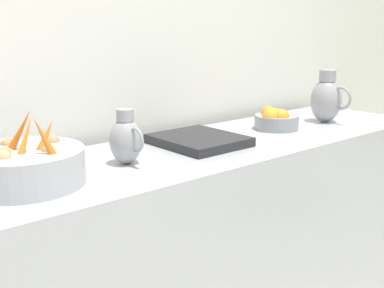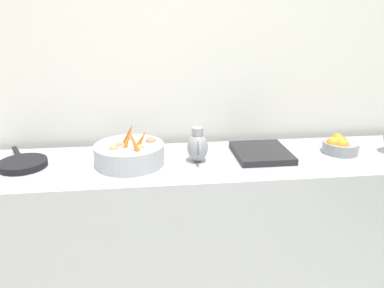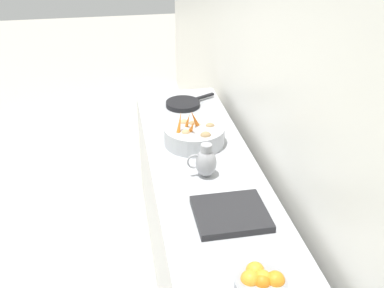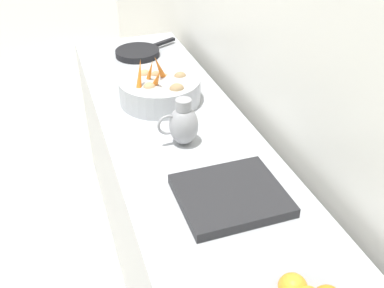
# 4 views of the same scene
# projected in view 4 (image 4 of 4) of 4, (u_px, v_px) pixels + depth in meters

# --- Properties ---
(prep_counter) EXTENTS (0.60, 2.78, 0.89)m
(prep_counter) POSITION_uv_depth(u_px,v_px,m) (199.00, 250.00, 1.84)
(prep_counter) COLOR #ADAFB5
(prep_counter) RESTS_ON ground_plane
(vegetable_colander) EXTENTS (0.37, 0.37, 0.24)m
(vegetable_colander) POSITION_uv_depth(u_px,v_px,m) (160.00, 90.00, 1.97)
(vegetable_colander) COLOR #ADAFB5
(vegetable_colander) RESTS_ON prep_counter
(metal_pitcher_short) EXTENTS (0.16, 0.11, 0.19)m
(metal_pitcher_short) POSITION_uv_depth(u_px,v_px,m) (183.00, 124.00, 1.66)
(metal_pitcher_short) COLOR #939399
(metal_pitcher_short) RESTS_ON prep_counter
(counter_sink_basin) EXTENTS (0.34, 0.30, 0.04)m
(counter_sink_basin) POSITION_uv_depth(u_px,v_px,m) (231.00, 195.00, 1.42)
(counter_sink_basin) COLOR #232326
(counter_sink_basin) RESTS_ON prep_counter
(skillet_on_counter) EXTENTS (0.38, 0.26, 0.03)m
(skillet_on_counter) POSITION_uv_depth(u_px,v_px,m) (138.00, 53.00, 2.44)
(skillet_on_counter) COLOR black
(skillet_on_counter) RESTS_ON prep_counter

